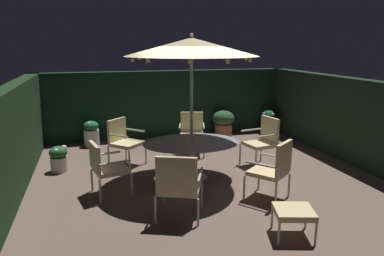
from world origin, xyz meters
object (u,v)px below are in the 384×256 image
ottoman_footrest (294,213)px  patio_chair_northeast (178,183)px  patio_dining_table (192,148)px  patio_chair_north (105,165)px  patio_chair_southwest (123,139)px  patio_chair_southeast (263,138)px  potted_plant_right_near (223,122)px  patio_chair_south (192,131)px  patio_chair_east (274,167)px  potted_plant_back_right (269,121)px  potted_plant_front_corner (91,133)px  potted_plant_back_center (59,158)px  patio_umbrella (192,47)px

ottoman_footrest → patio_chair_northeast: bearing=146.2°
patio_dining_table → patio_chair_north: patio_chair_north is taller
patio_chair_southwest → patio_chair_southeast: bearing=-17.5°
ottoman_footrest → potted_plant_right_near: bearing=79.2°
patio_chair_northeast → patio_chair_south: (1.10, 3.17, -0.02)m
patio_chair_east → patio_chair_southeast: bearing=69.0°
patio_chair_southwest → patio_chair_northeast: bearing=-78.8°
patio_chair_north → ottoman_footrest: (2.35, -2.10, -0.19)m
ottoman_footrest → patio_chair_south: bearing=93.7°
patio_chair_southwest → potted_plant_back_right: bearing=21.6°
patio_dining_table → patio_chair_southwest: patio_chair_southwest is taller
patio_chair_north → patio_chair_south: 2.87m
patio_dining_table → patio_chair_southeast: 1.68m
patio_chair_southwest → potted_plant_front_corner: patio_chair_southwest is taller
patio_dining_table → potted_plant_right_near: patio_dining_table is taller
potted_plant_back_center → patio_dining_table: bearing=-24.0°
ottoman_footrest → potted_plant_front_corner: bearing=115.4°
patio_chair_south → potted_plant_front_corner: bearing=150.8°
patio_chair_east → patio_chair_southeast: 1.73m
patio_chair_northeast → potted_plant_front_corner: patio_chair_northeast is taller
patio_chair_east → potted_plant_back_center: (-3.52, 2.43, -0.29)m
patio_umbrella → patio_chair_north: bearing=-167.4°
patio_chair_south → ottoman_footrest: size_ratio=1.55×
patio_chair_southwest → potted_plant_back_center: size_ratio=1.83×
patio_chair_southeast → potted_plant_back_center: 4.23m
patio_chair_south → ottoman_footrest: bearing=-86.3°
patio_chair_northeast → patio_chair_southeast: (2.29, 1.85, 0.04)m
potted_plant_back_center → patio_chair_southwest: bearing=3.4°
patio_chair_south → patio_chair_southeast: bearing=-47.9°
patio_chair_southwest → potted_plant_front_corner: bearing=110.7°
patio_chair_east → potted_plant_front_corner: (-2.85, 4.21, -0.24)m
patio_chair_north → potted_plant_back_center: size_ratio=1.73×
patio_chair_southeast → patio_chair_north: bearing=-168.7°
patio_chair_southwest → ottoman_footrest: patio_chair_southwest is taller
patio_chair_south → patio_chair_northeast: bearing=-109.1°
patio_dining_table → potted_plant_front_corner: size_ratio=2.87×
patio_dining_table → patio_chair_north: 1.67m
potted_plant_back_right → patio_umbrella: bearing=-137.3°
patio_chair_north → patio_chair_south: bearing=43.4°
patio_chair_northeast → ottoman_footrest: bearing=-33.8°
patio_chair_east → patio_umbrella: bearing=127.8°
patio_chair_southwest → patio_umbrella: bearing=-45.1°
patio_umbrella → potted_plant_back_right: patio_umbrella is taller
patio_chair_south → potted_plant_right_near: bearing=45.7°
potted_plant_back_center → potted_plant_back_right: bearing=17.6°
potted_plant_back_right → patio_chair_northeast: bearing=-130.3°
patio_dining_table → potted_plant_right_near: 3.43m
patio_chair_northeast → potted_plant_right_near: (2.39, 4.50, -0.17)m
patio_chair_south → patio_umbrella: bearing=-105.9°
patio_chair_north → potted_plant_back_right: bearing=34.3°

